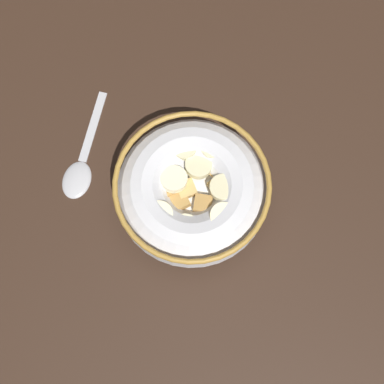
{
  "coord_description": "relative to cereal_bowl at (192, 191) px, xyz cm",
  "views": [
    {
      "loc": [
        -16.03,
        -0.75,
        59.39
      ],
      "look_at": [
        0.0,
        0.0,
        3.0
      ],
      "focal_mm": 49.55,
      "sensor_mm": 36.0,
      "label": 1
    }
  ],
  "objects": [
    {
      "name": "spoon",
      "position": [
        3.11,
        13.38,
        -2.95
      ],
      "size": [
        14.03,
        4.63,
        0.8
      ],
      "color": "#B7B7BC",
      "rests_on": "ground_plane"
    },
    {
      "name": "ground_plane",
      "position": [
        -0.01,
        0.01,
        -4.3
      ],
      "size": [
        130.68,
        130.68,
        2.0
      ],
      "primitive_type": "cube",
      "color": "#332116"
    },
    {
      "name": "cereal_bowl",
      "position": [
        0.0,
        0.0,
        0.0
      ],
      "size": [
        16.96,
        16.96,
        6.11
      ],
      "color": "silver",
      "rests_on": "ground_plane"
    }
  ]
}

